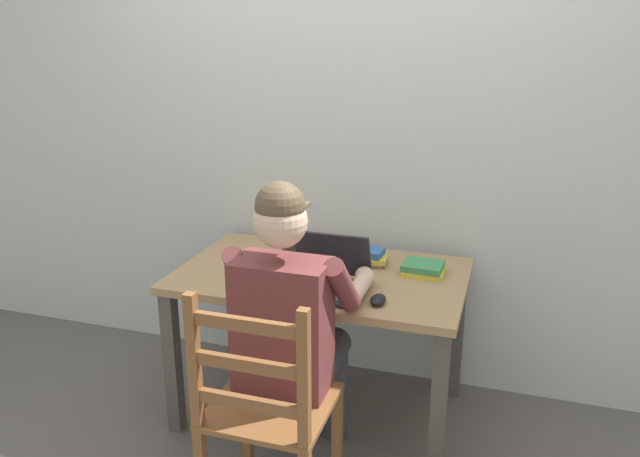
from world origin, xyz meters
name	(u,v)px	position (x,y,z in m)	size (l,w,h in m)	color
ground_plane	(321,410)	(0.00, 0.00, 0.00)	(8.00, 8.00, 0.00)	#56514C
back_wall	(351,125)	(0.00, 0.46, 1.30)	(6.00, 0.04, 2.60)	beige
desk	(321,292)	(0.00, 0.00, 0.62)	(1.27, 0.77, 0.71)	#9E7A51
seated_person	(293,320)	(0.03, -0.46, 0.70)	(0.50, 0.60, 1.26)	brown
wooden_chair	(266,413)	(0.03, -0.74, 0.47)	(0.42, 0.42, 0.95)	brown
laptop	(326,277)	(0.07, -0.17, 0.76)	(0.33, 0.32, 0.22)	#232328
computer_mouse	(378,300)	(0.31, -0.25, 0.73)	(0.06, 0.10, 0.03)	black
coffee_mug_white	(267,267)	(-0.21, -0.12, 0.76)	(0.11, 0.07, 0.09)	beige
coffee_mug_dark	(291,248)	(-0.19, 0.12, 0.76)	(0.12, 0.08, 0.10)	#38281E
book_stack_main	(423,269)	(0.43, 0.12, 0.74)	(0.18, 0.16, 0.05)	gold
book_stack_side	(366,256)	(0.16, 0.17, 0.75)	(0.19, 0.16, 0.07)	gray
paper_pile_near_laptop	(310,254)	(-0.12, 0.19, 0.72)	(0.22, 0.16, 0.01)	white
paper_pile_back_corner	(281,266)	(-0.19, 0.01, 0.72)	(0.18, 0.14, 0.01)	silver
paper_pile_side	(321,284)	(0.04, -0.15, 0.72)	(0.20, 0.19, 0.01)	white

